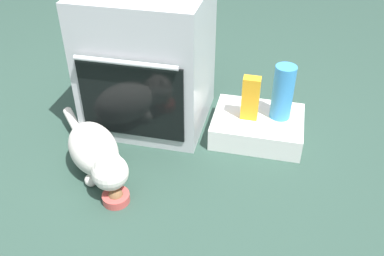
{
  "coord_description": "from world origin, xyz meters",
  "views": [
    {
      "loc": [
        0.68,
        -1.5,
        1.41
      ],
      "look_at": [
        0.31,
        0.08,
        0.25
      ],
      "focal_mm": 39.66,
      "sensor_mm": 36.0,
      "label": 1
    }
  ],
  "objects": [
    {
      "name": "water_bottle",
      "position": [
        0.71,
        0.46,
        0.28
      ],
      "size": [
        0.11,
        0.11,
        0.3
      ],
      "primitive_type": "cylinder",
      "color": "#388CD1",
      "rests_on": "pantry_cabinet"
    },
    {
      "name": "cat",
      "position": [
        -0.13,
        -0.06,
        0.13
      ],
      "size": [
        0.56,
        0.59,
        0.24
      ],
      "rotation": [
        0.0,
        0.0,
        -0.81
      ],
      "color": "silver",
      "rests_on": "ground"
    },
    {
      "name": "ground",
      "position": [
        0.0,
        0.0,
        0.0
      ],
      "size": [
        8.0,
        8.0,
        0.0
      ],
      "primitive_type": "plane",
      "color": "#284238"
    },
    {
      "name": "oven",
      "position": [
        -0.02,
        0.47,
        0.38
      ],
      "size": [
        0.64,
        0.61,
        0.76
      ],
      "color": "#B7BABF",
      "rests_on": "ground"
    },
    {
      "name": "pantry_cabinet",
      "position": [
        0.6,
        0.43,
        0.06
      ],
      "size": [
        0.48,
        0.38,
        0.13
      ],
      "primitive_type": "cube",
      "color": "white",
      "rests_on": "ground"
    },
    {
      "name": "food_bowl",
      "position": [
        0.03,
        -0.22,
        0.03
      ],
      "size": [
        0.13,
        0.13,
        0.07
      ],
      "color": "#C64C47",
      "rests_on": "ground"
    },
    {
      "name": "juice_carton",
      "position": [
        0.55,
        0.41,
        0.25
      ],
      "size": [
        0.09,
        0.06,
        0.24
      ],
      "primitive_type": "cube",
      "color": "orange",
      "rests_on": "pantry_cabinet"
    }
  ]
}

